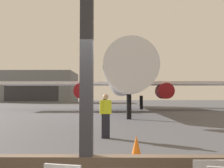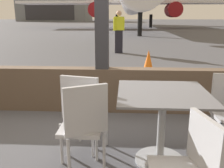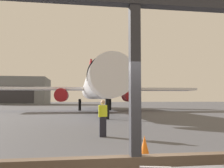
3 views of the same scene
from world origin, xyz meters
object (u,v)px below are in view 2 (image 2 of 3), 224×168
object	(u,v)px
cafe_chair_window_right	(83,122)
airplane	(135,0)
distant_hangar	(57,7)
cafe_chair_side_extra	(84,109)
traffic_cone	(148,62)
ground_crew_worker	(119,31)
dining_table	(162,119)
cafe_chair_aisle_right	(190,164)

from	to	relation	value
cafe_chair_window_right	airplane	bearing A→B (deg)	87.47
airplane	distant_hangar	xyz separation A→B (m)	(-25.28, 53.02, 1.09)
cafe_chair_window_right	cafe_chair_side_extra	distance (m)	0.36
airplane	traffic_cone	world-z (taller)	airplane
cafe_chair_side_extra	ground_crew_worker	bearing A→B (deg)	89.06
dining_table	cafe_chair_aisle_right	distance (m)	0.83
dining_table	distant_hangar	size ratio (longest dim) A/B	0.04
airplane	ground_crew_worker	size ratio (longest dim) A/B	21.36
distant_hangar	traffic_cone	bearing A→B (deg)	-73.00
ground_crew_worker	dining_table	bearing A→B (deg)	-85.20
cafe_chair_aisle_right	distant_hangar	xyz separation A→B (m)	(-24.67, 86.25, 4.24)
dining_table	traffic_cone	world-z (taller)	dining_table
cafe_chair_window_right	distant_hangar	xyz separation A→B (m)	(-23.84, 85.67, 4.20)
dining_table	distant_hangar	xyz separation A→B (m)	(-24.60, 85.42, 4.26)
traffic_cone	distant_hangar	xyz separation A→B (m)	(-24.83, 81.20, 4.44)
ground_crew_worker	traffic_cone	bearing A→B (deg)	-76.92
dining_table	cafe_chair_window_right	bearing A→B (deg)	-161.42
cafe_chair_window_right	traffic_cone	size ratio (longest dim) A/B	1.43
traffic_cone	cafe_chair_window_right	bearing A→B (deg)	-102.46
airplane	traffic_cone	bearing A→B (deg)	-90.92
traffic_cone	dining_table	bearing A→B (deg)	-93.11
cafe_chair_window_right	distant_hangar	bearing A→B (deg)	105.55
cafe_chair_window_right	cafe_chair_aisle_right	world-z (taller)	cafe_chair_window_right
cafe_chair_window_right	ground_crew_worker	size ratio (longest dim) A/B	0.53
cafe_chair_window_right	ground_crew_worker	distance (m)	8.42
cafe_chair_aisle_right	cafe_chair_side_extra	size ratio (longest dim) A/B	0.92
dining_table	cafe_chair_side_extra	bearing A→B (deg)	173.34
cafe_chair_aisle_right	airplane	world-z (taller)	airplane
cafe_chair_window_right	traffic_cone	bearing A→B (deg)	77.54
airplane	cafe_chair_window_right	bearing A→B (deg)	-92.53
dining_table	airplane	xyz separation A→B (m)	(0.68, 32.40, 3.17)
cafe_chair_window_right	cafe_chair_aisle_right	distance (m)	1.01
cafe_chair_side_extra	airplane	world-z (taller)	airplane
cafe_chair_window_right	distant_hangar	size ratio (longest dim) A/B	0.04
dining_table	distant_hangar	world-z (taller)	distant_hangar
ground_crew_worker	traffic_cone	distance (m)	4.08
dining_table	traffic_cone	size ratio (longest dim) A/B	1.39
dining_table	cafe_chair_side_extra	distance (m)	0.82
cafe_chair_aisle_right	traffic_cone	xyz separation A→B (m)	(0.15, 5.05, -0.20)
airplane	distant_hangar	distance (m)	58.75
distant_hangar	cafe_chair_aisle_right	bearing A→B (deg)	-74.04
cafe_chair_window_right	dining_table	bearing A→B (deg)	18.58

